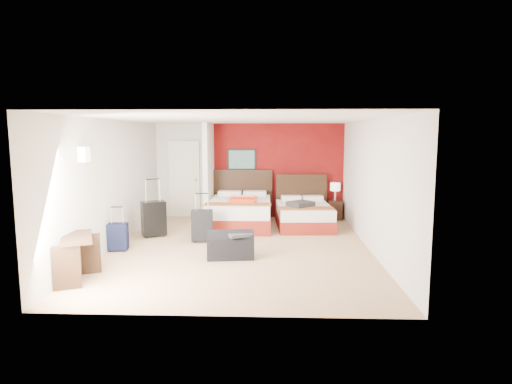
{
  "coord_description": "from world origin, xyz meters",
  "views": [
    {
      "loc": [
        0.62,
        -8.29,
        2.22
      ],
      "look_at": [
        0.27,
        0.8,
        1.0
      ],
      "focal_mm": 30.38,
      "sensor_mm": 36.0,
      "label": 1
    }
  ],
  "objects_px": {
    "bed_right": "(304,216)",
    "suitcase_charcoal": "(202,227)",
    "red_suitcase_open": "(244,199)",
    "desk": "(78,258)",
    "duffel_bag": "(230,246)",
    "table_lamp": "(335,192)",
    "nightstand": "(335,210)",
    "bed_left": "(240,213)",
    "suitcase_black": "(154,220)",
    "suitcase_navy": "(118,238)"
  },
  "relations": [
    {
      "from": "suitcase_navy",
      "to": "duffel_bag",
      "type": "xyz_separation_m",
      "value": [
        2.19,
        -0.39,
        -0.04
      ]
    },
    {
      "from": "bed_left",
      "to": "duffel_bag",
      "type": "bearing_deg",
      "value": -89.79
    },
    {
      "from": "table_lamp",
      "to": "suitcase_charcoal",
      "type": "height_order",
      "value": "table_lamp"
    },
    {
      "from": "table_lamp",
      "to": "suitcase_black",
      "type": "xyz_separation_m",
      "value": [
        -4.21,
        -2.08,
        -0.36
      ]
    },
    {
      "from": "bed_left",
      "to": "table_lamp",
      "type": "xyz_separation_m",
      "value": [
        2.42,
        0.95,
        0.42
      ]
    },
    {
      "from": "nightstand",
      "to": "suitcase_black",
      "type": "height_order",
      "value": "suitcase_black"
    },
    {
      "from": "bed_left",
      "to": "nightstand",
      "type": "relative_size",
      "value": 4.2
    },
    {
      "from": "desk",
      "to": "suitcase_black",
      "type": "bearing_deg",
      "value": 59.09
    },
    {
      "from": "red_suitcase_open",
      "to": "suitcase_charcoal",
      "type": "xyz_separation_m",
      "value": [
        -0.77,
        -1.44,
        -0.37
      ]
    },
    {
      "from": "bed_left",
      "to": "desk",
      "type": "bearing_deg",
      "value": -118.5
    },
    {
      "from": "bed_right",
      "to": "suitcase_charcoal",
      "type": "bearing_deg",
      "value": -148.59
    },
    {
      "from": "suitcase_charcoal",
      "to": "suitcase_black",
      "type": "bearing_deg",
      "value": 155.21
    },
    {
      "from": "suitcase_black",
      "to": "duffel_bag",
      "type": "bearing_deg",
      "value": -69.16
    },
    {
      "from": "red_suitcase_open",
      "to": "desk",
      "type": "distance_m",
      "value": 4.55
    },
    {
      "from": "suitcase_black",
      "to": "suitcase_navy",
      "type": "xyz_separation_m",
      "value": [
        -0.36,
        -1.19,
        -0.12
      ]
    },
    {
      "from": "suitcase_charcoal",
      "to": "desk",
      "type": "distance_m",
      "value": 2.91
    },
    {
      "from": "nightstand",
      "to": "duffel_bag",
      "type": "height_order",
      "value": "nightstand"
    },
    {
      "from": "desk",
      "to": "suitcase_navy",
      "type": "bearing_deg",
      "value": 66.29
    },
    {
      "from": "bed_left",
      "to": "red_suitcase_open",
      "type": "xyz_separation_m",
      "value": [
        0.1,
        -0.1,
        0.37
      ]
    },
    {
      "from": "red_suitcase_open",
      "to": "desk",
      "type": "xyz_separation_m",
      "value": [
        -2.25,
        -3.94,
        -0.33
      ]
    },
    {
      "from": "bed_right",
      "to": "red_suitcase_open",
      "type": "bearing_deg",
      "value": 179.92
    },
    {
      "from": "suitcase_charcoal",
      "to": "bed_right",
      "type": "bearing_deg",
      "value": 30.13
    },
    {
      "from": "table_lamp",
      "to": "duffel_bag",
      "type": "height_order",
      "value": "table_lamp"
    },
    {
      "from": "desk",
      "to": "bed_left",
      "type": "bearing_deg",
      "value": 38.03
    },
    {
      "from": "bed_right",
      "to": "red_suitcase_open",
      "type": "height_order",
      "value": "red_suitcase_open"
    },
    {
      "from": "suitcase_black",
      "to": "suitcase_charcoal",
      "type": "distance_m",
      "value": 1.2
    },
    {
      "from": "nightstand",
      "to": "desk",
      "type": "bearing_deg",
      "value": -130.94
    },
    {
      "from": "table_lamp",
      "to": "duffel_bag",
      "type": "distance_m",
      "value": 4.4
    },
    {
      "from": "red_suitcase_open",
      "to": "suitcase_black",
      "type": "height_order",
      "value": "suitcase_black"
    },
    {
      "from": "suitcase_navy",
      "to": "desk",
      "type": "height_order",
      "value": "desk"
    },
    {
      "from": "red_suitcase_open",
      "to": "suitcase_charcoal",
      "type": "bearing_deg",
      "value": -110.44
    },
    {
      "from": "desk",
      "to": "table_lamp",
      "type": "bearing_deg",
      "value": 23.6
    },
    {
      "from": "suitcase_black",
      "to": "suitcase_navy",
      "type": "height_order",
      "value": "suitcase_black"
    },
    {
      "from": "nightstand",
      "to": "suitcase_black",
      "type": "relative_size",
      "value": 0.68
    },
    {
      "from": "red_suitcase_open",
      "to": "duffel_bag",
      "type": "bearing_deg",
      "value": -83.9
    },
    {
      "from": "red_suitcase_open",
      "to": "suitcase_navy",
      "type": "distance_m",
      "value": 3.19
    },
    {
      "from": "red_suitcase_open",
      "to": "nightstand",
      "type": "xyz_separation_m",
      "value": [
        2.32,
        1.05,
        -0.43
      ]
    },
    {
      "from": "duffel_bag",
      "to": "desk",
      "type": "distance_m",
      "value": 2.56
    },
    {
      "from": "nightstand",
      "to": "table_lamp",
      "type": "relative_size",
      "value": 1.1
    },
    {
      "from": "suitcase_charcoal",
      "to": "suitcase_navy",
      "type": "distance_m",
      "value": 1.68
    },
    {
      "from": "bed_right",
      "to": "suitcase_charcoal",
      "type": "relative_size",
      "value": 2.83
    },
    {
      "from": "desk",
      "to": "duffel_bag",
      "type": "bearing_deg",
      "value": 7.48
    },
    {
      "from": "suitcase_black",
      "to": "red_suitcase_open",
      "type": "bearing_deg",
      "value": 0.14
    },
    {
      "from": "bed_left",
      "to": "suitcase_navy",
      "type": "xyz_separation_m",
      "value": [
        -2.16,
        -2.32,
        -0.06
      ]
    },
    {
      "from": "desk",
      "to": "suitcase_charcoal",
      "type": "bearing_deg",
      "value": 35.36
    },
    {
      "from": "nightstand",
      "to": "suitcase_navy",
      "type": "relative_size",
      "value": 1.0
    },
    {
      "from": "suitcase_navy",
      "to": "suitcase_black",
      "type": "bearing_deg",
      "value": 66.73
    },
    {
      "from": "bed_left",
      "to": "desk",
      "type": "distance_m",
      "value": 4.58
    },
    {
      "from": "bed_right",
      "to": "red_suitcase_open",
      "type": "distance_m",
      "value": 1.5
    },
    {
      "from": "duffel_bag",
      "to": "bed_right",
      "type": "bearing_deg",
      "value": 54.02
    }
  ]
}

